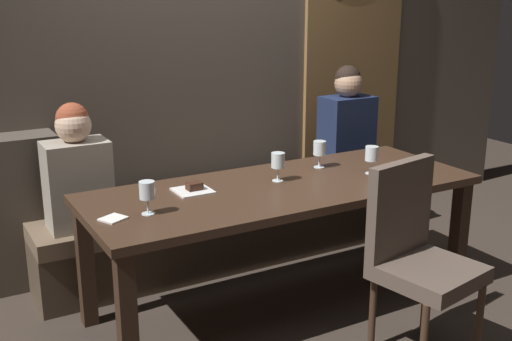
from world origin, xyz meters
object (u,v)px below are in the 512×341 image
wine_glass_end_right (372,154)px  dessert_plate (193,189)px  chair_near_side (416,249)px  espresso_cup (404,177)px  wine_glass_far_left (278,161)px  wine_glass_center_back (320,149)px  banquette_bench (227,231)px  wine_glass_far_right (147,192)px  diner_redhead (77,170)px  dining_table (283,200)px  diner_bearded (347,126)px

wine_glass_end_right → dessert_plate: size_ratio=0.86×
chair_near_side → espresso_cup: size_ratio=8.17×
wine_glass_far_left → dessert_plate: wine_glass_far_left is taller
chair_near_side → wine_glass_center_back: bearing=86.4°
banquette_bench → wine_glass_far_right: 1.29m
chair_near_side → wine_glass_center_back: 0.97m
banquette_bench → dessert_plate: size_ratio=13.16×
banquette_bench → wine_glass_far_left: (0.01, -0.62, 0.63)m
diner_redhead → wine_glass_end_right: bearing=-25.8°
wine_glass_center_back → diner_redhead: bearing=160.3°
banquette_bench → wine_glass_end_right: wine_glass_end_right is taller
dining_table → espresso_cup: 0.70m
dessert_plate → wine_glass_center_back: bearing=4.1°
wine_glass_end_right → wine_glass_center_back: bearing=125.9°
dessert_plate → banquette_bench: bearing=49.7°
banquette_bench → chair_near_side: 1.49m
dining_table → wine_glass_far_right: 0.84m
banquette_bench → diner_redhead: (-0.96, -0.03, 0.56)m
dining_table → dessert_plate: bearing=164.6°
wine_glass_end_right → dessert_plate: wine_glass_end_right is taller
chair_near_side → wine_glass_far_left: bearing=111.1°
wine_glass_center_back → wine_glass_far_right: size_ratio=1.00×
wine_glass_end_right → wine_glass_center_back: (-0.19, 0.26, 0.00)m
diner_bearded → dessert_plate: (-1.46, -0.58, -0.08)m
wine_glass_center_back → espresso_cup: (0.25, -0.47, -0.09)m
diner_redhead → diner_bearded: diner_bearded is taller
diner_bearded → wine_glass_center_back: bearing=-139.2°
dining_table → chair_near_side: size_ratio=2.24×
wine_glass_center_back → wine_glass_end_right: bearing=-54.1°
chair_near_side → diner_bearded: (0.66, 1.43, 0.28)m
chair_near_side → espresso_cup: 0.58m
dining_table → dessert_plate: dessert_plate is taller
wine_glass_far_left → espresso_cup: 0.72m
espresso_cup → dessert_plate: size_ratio=0.63×
wine_glass_far_right → wine_glass_far_left: size_ratio=1.00×
chair_near_side → dessert_plate: 1.19m
wine_glass_end_right → wine_glass_far_left: size_ratio=1.00×
chair_near_side → wine_glass_far_right: size_ratio=5.98×
wine_glass_far_left → espresso_cup: size_ratio=1.37×
diner_redhead → dessert_plate: (0.48, -0.54, -0.04)m
dessert_plate → wine_glass_end_right: bearing=-10.7°
dining_table → diner_redhead: bearing=145.0°
banquette_bench → diner_redhead: 1.11m
wine_glass_far_right → dessert_plate: bearing=32.9°
dining_table → wine_glass_end_right: bearing=-6.5°
chair_near_side → wine_glass_center_back: (0.06, 0.92, 0.30)m
wine_glass_center_back → wine_glass_far_right: bearing=-166.9°
diner_bearded → wine_glass_end_right: 0.88m
dining_table → diner_redhead: 1.18m
dining_table → banquette_bench: dining_table is taller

